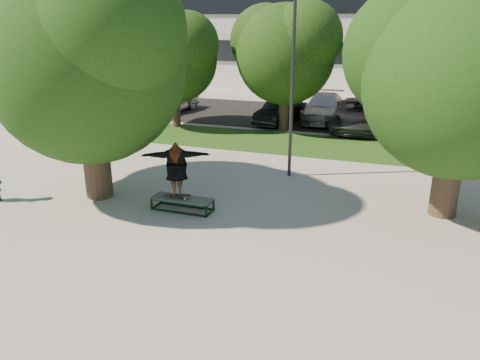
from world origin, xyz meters
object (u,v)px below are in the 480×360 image
at_px(grind_box, 182,204).
at_px(car_silver_a, 170,100).
at_px(car_grey, 358,115).
at_px(tree_right, 460,69).
at_px(lamppost, 292,87).
at_px(car_silver_b, 324,107).
at_px(tree_left, 85,52).
at_px(car_dark, 280,112).

xyz_separation_m(grind_box, car_silver_a, (-7.47, 13.75, 0.54)).
bearing_deg(car_grey, tree_right, -75.45).
xyz_separation_m(lamppost, car_grey, (1.50, 8.50, -2.40)).
distance_m(car_grey, car_silver_b, 2.56).
distance_m(car_silver_a, car_grey, 11.22).
relative_size(tree_right, car_silver_a, 1.51).
relative_size(lamppost, car_silver_a, 1.42).
relative_size(grind_box, car_silver_b, 0.36).
bearing_deg(lamppost, car_grey, 79.99).
height_order(tree_right, grind_box, tree_right).
bearing_deg(car_silver_b, grind_box, -99.16).
bearing_deg(tree_right, car_grey, 108.16).
relative_size(grind_box, car_silver_a, 0.42).
distance_m(tree_left, grind_box, 5.25).
height_order(tree_right, lamppost, tree_right).
distance_m(car_dark, car_grey, 4.07).
distance_m(grind_box, car_dark, 12.70).
height_order(lamppost, car_grey, lamppost).
bearing_deg(car_dark, car_grey, 11.44).
bearing_deg(car_silver_b, car_silver_a, -178.97).
xyz_separation_m(lamppost, car_silver_a, (-9.67, 9.56, -2.42)).
relative_size(tree_right, car_silver_b, 1.30).
relative_size(tree_left, car_dark, 1.81).
height_order(grind_box, car_silver_a, car_silver_a).
xyz_separation_m(tree_right, lamppost, (-4.92, 1.92, -0.94)).
bearing_deg(tree_left, car_silver_a, 108.02).
xyz_separation_m(tree_right, car_grey, (-3.42, 10.42, -3.34)).
xyz_separation_m(tree_left, tree_right, (10.21, 1.99, -0.33)).
height_order(car_silver_a, car_dark, car_silver_a).
xyz_separation_m(tree_left, lamppost, (5.29, 3.91, -1.27)).
distance_m(tree_right, grind_box, 8.44).
relative_size(tree_right, lamppost, 1.07).
xyz_separation_m(tree_left, car_grey, (6.79, 12.41, -3.67)).
xyz_separation_m(lamppost, car_dark, (-2.57, 8.50, -2.50)).
distance_m(car_silver_a, car_silver_b, 9.19).
bearing_deg(tree_left, grind_box, -5.23).
distance_m(car_silver_a, car_dark, 7.18).
bearing_deg(car_grey, grind_box, -109.90).
bearing_deg(car_grey, car_silver_a, 170.95).
distance_m(grind_box, car_silver_b, 14.40).
xyz_separation_m(tree_left, grind_box, (3.09, -0.28, -4.23)).
bearing_deg(car_grey, lamppost, -103.62).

